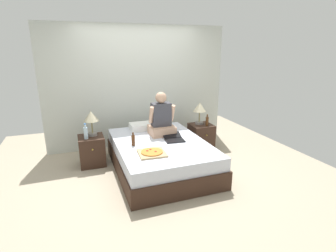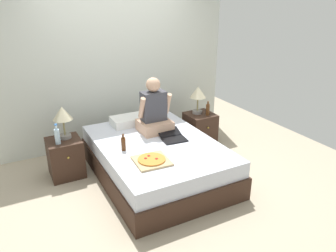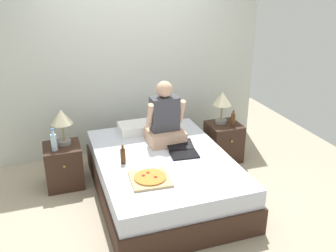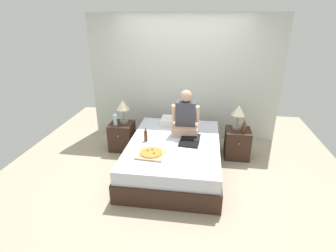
{
  "view_description": "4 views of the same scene",
  "coord_description": "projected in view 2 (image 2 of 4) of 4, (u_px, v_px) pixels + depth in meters",
  "views": [
    {
      "loc": [
        -1.32,
        -3.98,
        2.05
      ],
      "look_at": [
        0.14,
        0.0,
        0.77
      ],
      "focal_mm": 28.0,
      "sensor_mm": 36.0,
      "label": 1
    },
    {
      "loc": [
        -1.72,
        -3.58,
        2.36
      ],
      "look_at": [
        0.12,
        -0.11,
        0.76
      ],
      "focal_mm": 35.0,
      "sensor_mm": 36.0,
      "label": 2
    },
    {
      "loc": [
        -1.18,
        -3.68,
        2.49
      ],
      "look_at": [
        0.08,
        0.05,
        0.86
      ],
      "focal_mm": 40.0,
      "sensor_mm": 36.0,
      "label": 3
    },
    {
      "loc": [
        0.45,
        -3.85,
        2.43
      ],
      "look_at": [
        -0.08,
        -0.14,
        0.85
      ],
      "focal_mm": 28.0,
      "sensor_mm": 36.0,
      "label": 4
    }
  ],
  "objects": [
    {
      "name": "nightstand_right",
      "position": [
        200.0,
        129.0,
        5.43
      ],
      "size": [
        0.44,
        0.47,
        0.53
      ],
      "color": "#382319",
      "rests_on": "ground"
    },
    {
      "name": "ground_plane",
      "position": [
        157.0,
        175.0,
        4.57
      ],
      "size": [
        5.83,
        5.83,
        0.0
      ],
      "primitive_type": "plane",
      "color": "tan"
    },
    {
      "name": "water_bottle",
      "position": [
        57.0,
        136.0,
        4.24
      ],
      "size": [
        0.07,
        0.07,
        0.28
      ],
      "color": "silver",
      "rests_on": "nightstand_left"
    },
    {
      "name": "pizza_box",
      "position": [
        152.0,
        160.0,
        3.86
      ],
      "size": [
        0.42,
        0.42,
        0.05
      ],
      "color": "tan",
      "rests_on": "bed"
    },
    {
      "name": "pillow",
      "position": [
        129.0,
        120.0,
        4.95
      ],
      "size": [
        0.52,
        0.34,
        0.12
      ],
      "primitive_type": "cube",
      "color": "white",
      "rests_on": "bed"
    },
    {
      "name": "lamp_on_left_nightstand",
      "position": [
        63.0,
        115.0,
        4.32
      ],
      "size": [
        0.26,
        0.26,
        0.45
      ],
      "color": "gray",
      "rests_on": "nightstand_left"
    },
    {
      "name": "wall_back",
      "position": [
        117.0,
        68.0,
        5.26
      ],
      "size": [
        3.83,
        0.12,
        2.5
      ],
      "primitive_type": "cube",
      "color": "silver",
      "rests_on": "ground"
    },
    {
      "name": "nightstand_left",
      "position": [
        66.0,
        158.0,
        4.49
      ],
      "size": [
        0.44,
        0.47,
        0.53
      ],
      "color": "#382319",
      "rests_on": "ground"
    },
    {
      "name": "beer_bottle",
      "position": [
        208.0,
        109.0,
        5.25
      ],
      "size": [
        0.06,
        0.06,
        0.23
      ],
      "color": "#512D14",
      "rests_on": "nightstand_right"
    },
    {
      "name": "lamp_on_right_nightstand",
      "position": [
        198.0,
        94.0,
        5.24
      ],
      "size": [
        0.26,
        0.26,
        0.45
      ],
      "color": "gray",
      "rests_on": "nightstand_right"
    },
    {
      "name": "bed",
      "position": [
        157.0,
        159.0,
        4.47
      ],
      "size": [
        1.52,
        2.12,
        0.51
      ],
      "color": "#382319",
      "rests_on": "ground"
    },
    {
      "name": "laptop",
      "position": [
        173.0,
        137.0,
        4.48
      ],
      "size": [
        0.36,
        0.44,
        0.07
      ],
      "color": "black",
      "rests_on": "bed"
    },
    {
      "name": "beer_bottle_on_bed",
      "position": [
        123.0,
        144.0,
        4.12
      ],
      "size": [
        0.06,
        0.06,
        0.22
      ],
      "color": "#4C2811",
      "rests_on": "bed"
    },
    {
      "name": "person_seated",
      "position": [
        154.0,
        112.0,
        4.64
      ],
      "size": [
        0.47,
        0.4,
        0.78
      ],
      "color": "tan",
      "rests_on": "bed"
    }
  ]
}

